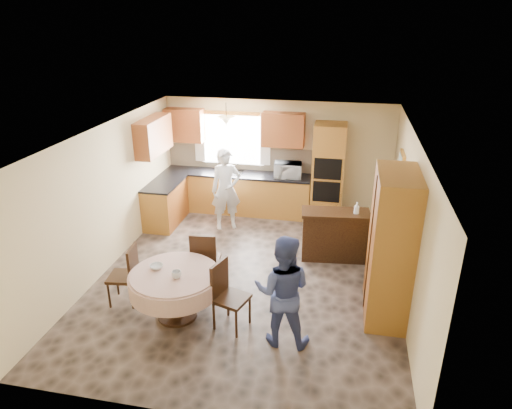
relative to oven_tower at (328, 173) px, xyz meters
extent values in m
cube|color=brown|center=(-1.15, -2.69, -1.06)|extent=(5.00, 6.00, 0.01)
cube|color=white|center=(-1.15, -2.69, 1.44)|extent=(5.00, 6.00, 0.01)
cube|color=#D7C18A|center=(-1.15, 0.31, 0.19)|extent=(5.00, 0.02, 2.50)
cube|color=#D7C18A|center=(-1.15, -5.69, 0.19)|extent=(5.00, 0.02, 2.50)
cube|color=#D7C18A|center=(-3.65, -2.69, 0.19)|extent=(0.02, 6.00, 2.50)
cube|color=#D7C18A|center=(1.35, -2.69, 0.19)|extent=(0.02, 6.00, 2.50)
cube|color=white|center=(-2.15, 0.29, 0.54)|extent=(1.40, 0.03, 1.10)
cube|color=white|center=(-2.90, 0.24, 0.59)|extent=(0.22, 0.02, 1.15)
cube|color=white|center=(-1.40, 0.24, 0.59)|extent=(0.22, 0.02, 1.15)
cube|color=gold|center=(-2.00, 0.01, -0.62)|extent=(3.30, 0.60, 0.88)
cube|color=black|center=(-2.00, 0.01, -0.16)|extent=(3.30, 0.64, 0.04)
cube|color=gold|center=(-3.35, -0.89, -0.62)|extent=(0.60, 1.20, 0.88)
cube|color=black|center=(-3.35, -0.89, -0.16)|extent=(0.64, 1.20, 0.04)
cube|color=#C4AE8A|center=(-2.00, 0.30, 0.12)|extent=(3.30, 0.02, 0.55)
cube|color=#A65629|center=(-3.20, 0.15, 0.85)|extent=(0.85, 0.33, 0.72)
cube|color=#A65629|center=(-1.00, 0.15, 0.85)|extent=(0.90, 0.33, 0.72)
cube|color=#A65629|center=(-3.48, -0.89, 0.85)|extent=(0.33, 1.20, 0.72)
cube|color=gold|center=(0.00, 0.00, 0.00)|extent=(0.66, 0.62, 2.12)
cube|color=black|center=(0.00, -0.31, 0.19)|extent=(0.56, 0.01, 0.45)
cube|color=black|center=(0.00, -0.31, -0.31)|extent=(0.56, 0.01, 0.45)
cone|color=beige|center=(-2.15, -0.19, 1.06)|extent=(0.36, 0.36, 0.18)
cube|color=#38230F|center=(0.24, -1.72, -0.63)|extent=(1.26, 0.63, 0.87)
cube|color=black|center=(1.05, -2.31, -0.79)|extent=(0.40, 0.28, 0.54)
cube|color=gold|center=(1.07, -3.26, 0.05)|extent=(0.58, 1.16, 2.22)
cylinder|color=#38230F|center=(-1.96, -3.98, -0.72)|extent=(0.19, 0.19, 0.69)
cylinder|color=#38230F|center=(-1.96, -3.98, -1.04)|extent=(0.58, 0.58, 0.04)
cylinder|color=beige|center=(-1.96, -3.98, -0.33)|extent=(1.26, 1.26, 0.05)
cylinder|color=beige|center=(-1.96, -3.98, -0.47)|extent=(1.32, 1.32, 0.27)
cube|color=#38230F|center=(-2.89, -3.78, -0.61)|extent=(0.47, 0.47, 0.05)
cube|color=#38230F|center=(-2.71, -3.75, -0.35)|extent=(0.09, 0.40, 0.50)
cylinder|color=#38230F|center=(-3.07, -3.96, -0.85)|extent=(0.04, 0.04, 0.43)
cylinder|color=#38230F|center=(-2.72, -3.96, -0.85)|extent=(0.04, 0.04, 0.43)
cylinder|color=#38230F|center=(-3.07, -3.60, -0.85)|extent=(0.04, 0.04, 0.43)
cylinder|color=#38230F|center=(-2.72, -3.60, -0.85)|extent=(0.04, 0.04, 0.43)
cube|color=#38230F|center=(-1.77, -3.08, -0.59)|extent=(0.49, 0.49, 0.05)
cube|color=#38230F|center=(-1.75, -3.28, -0.30)|extent=(0.42, 0.09, 0.52)
cylinder|color=#38230F|center=(-1.96, -3.27, -0.83)|extent=(0.04, 0.04, 0.45)
cylinder|color=#38230F|center=(-1.58, -3.27, -0.83)|extent=(0.04, 0.04, 0.45)
cylinder|color=#38230F|center=(-1.96, -2.89, -0.83)|extent=(0.04, 0.04, 0.45)
cylinder|color=#38230F|center=(-1.58, -2.89, -0.83)|extent=(0.04, 0.04, 0.45)
cube|color=#38230F|center=(-1.10, -4.04, -0.59)|extent=(0.55, 0.55, 0.05)
cube|color=#38230F|center=(-1.28, -3.98, -0.31)|extent=(0.17, 0.41, 0.52)
cylinder|color=#38230F|center=(-1.28, -4.23, -0.84)|extent=(0.04, 0.04, 0.45)
cylinder|color=#38230F|center=(-0.91, -4.23, -0.84)|extent=(0.04, 0.04, 0.45)
cylinder|color=#38230F|center=(-1.28, -3.86, -0.84)|extent=(0.04, 0.04, 0.45)
cylinder|color=#38230F|center=(-0.91, -3.86, -0.84)|extent=(0.04, 0.04, 0.45)
cube|color=gold|center=(1.32, -1.23, 0.65)|extent=(0.05, 0.55, 0.46)
cube|color=#9DB1B9|center=(1.29, -1.23, 0.65)|extent=(0.01, 0.46, 0.36)
imported|color=silver|center=(-0.85, -0.04, 0.02)|extent=(0.62, 0.45, 0.32)
imported|color=silver|center=(-2.02, -0.85, -0.21)|extent=(0.73, 0.63, 1.70)
imported|color=#3E4B87|center=(-0.35, -4.21, -0.26)|extent=(0.79, 0.62, 1.60)
imported|color=#B2B2B2|center=(-0.06, -1.72, -0.17)|extent=(0.24, 0.24, 0.05)
imported|color=silver|center=(0.60, -1.72, -0.06)|extent=(0.13, 0.13, 0.27)
imported|color=#B2B2B2|center=(-1.87, -4.11, -0.26)|extent=(0.15, 0.15, 0.11)
imported|color=#B2B2B2|center=(-2.25, -3.92, -0.28)|extent=(0.23, 0.23, 0.06)
camera|label=1|loc=(0.31, -9.29, 3.14)|focal=32.00mm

